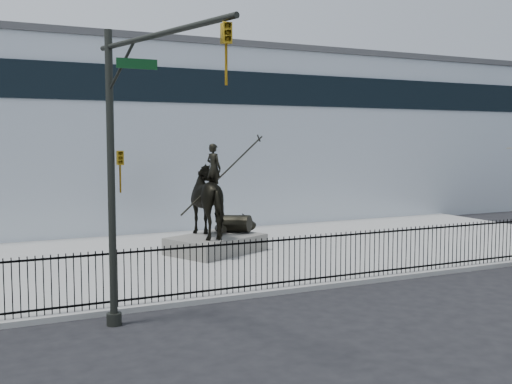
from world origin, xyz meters
name	(u,v)px	position (x,y,z in m)	size (l,w,h in m)	color
ground	(360,295)	(0.00, 0.00, 0.00)	(120.00, 120.00, 0.00)	black
plaza	(256,252)	(0.00, 7.00, 0.07)	(30.00, 12.00, 0.15)	gray
building	(161,140)	(0.00, 20.00, 4.50)	(44.00, 14.00, 9.00)	silver
picket_fence	(336,257)	(0.00, 1.25, 0.90)	(22.10, 0.10, 1.50)	black
statue_plinth	(216,244)	(-1.61, 7.18, 0.47)	(3.43, 2.35, 0.64)	#5E5C56
equestrian_statue	(217,201)	(-1.55, 7.21, 2.14)	(4.02, 3.43, 3.72)	black
traffic_signal_left	(130,159)	(-6.75, -0.62, 4.03)	(1.52, 4.84, 7.00)	black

